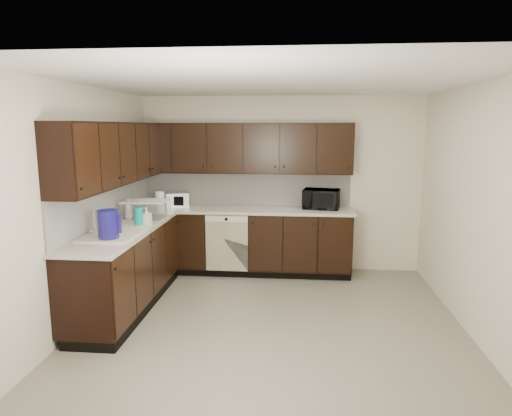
{
  "coord_description": "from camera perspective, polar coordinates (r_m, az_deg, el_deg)",
  "views": [
    {
      "loc": [
        0.26,
        -4.57,
        2.07
      ],
      "look_at": [
        -0.22,
        0.6,
        1.14
      ],
      "focal_mm": 32.0,
      "sensor_mm": 36.0,
      "label": 1
    }
  ],
  "objects": [
    {
      "name": "backsplash",
      "position": [
        6.13,
        -8.67,
        1.68
      ],
      "size": [
        3.0,
        2.8,
        0.48
      ],
      "color": "silver",
      "rests_on": "countertop"
    },
    {
      "name": "ceiling",
      "position": [
        4.59,
        2.15,
        15.51
      ],
      "size": [
        4.0,
        4.0,
        0.0
      ],
      "primitive_type": "plane",
      "rotation": [
        3.14,
        0.0,
        0.0
      ],
      "color": "white",
      "rests_on": "wall_back"
    },
    {
      "name": "wall_right",
      "position": [
        4.95,
        25.81,
        -0.41
      ],
      "size": [
        0.02,
        4.0,
        2.5
      ],
      "primitive_type": "cube",
      "color": "beige",
      "rests_on": "floor"
    },
    {
      "name": "floor",
      "position": [
        5.02,
        1.96,
        -14.21
      ],
      "size": [
        4.0,
        4.0,
        0.0
      ],
      "primitive_type": "plane",
      "color": "gray",
      "rests_on": "ground"
    },
    {
      "name": "wall_left",
      "position": [
        5.16,
        -20.71,
        0.34
      ],
      "size": [
        0.02,
        4.0,
        2.5
      ],
      "primitive_type": "cube",
      "color": "beige",
      "rests_on": "floor"
    },
    {
      "name": "soap_bottle_b",
      "position": [
        5.85,
        -15.61,
        -0.1
      ],
      "size": [
        0.12,
        0.12,
        0.25
      ],
      "primitive_type": "imported",
      "rotation": [
        0.0,
        0.0,
        -0.31
      ],
      "color": "gray",
      "rests_on": "countertop"
    },
    {
      "name": "upper_cabinets",
      "position": [
        5.94,
        -8.0,
        7.15
      ],
      "size": [
        3.0,
        2.8,
        0.7
      ],
      "color": "black",
      "rests_on": "wall_back"
    },
    {
      "name": "sink",
      "position": [
        5.09,
        -17.28,
        -3.83
      ],
      "size": [
        0.54,
        0.82,
        0.42
      ],
      "color": "beige",
      "rests_on": "countertop"
    },
    {
      "name": "lower_cabinets",
      "position": [
        6.05,
        -7.0,
        -5.83
      ],
      "size": [
        3.0,
        2.8,
        0.9
      ],
      "color": "black",
      "rests_on": "floor"
    },
    {
      "name": "wall_back",
      "position": [
        6.62,
        3.05,
        3.02
      ],
      "size": [
        4.0,
        0.02,
        2.5
      ],
      "primitive_type": "cube",
      "color": "beige",
      "rests_on": "floor"
    },
    {
      "name": "soap_bottle_a",
      "position": [
        5.41,
        -13.53,
        -1.05
      ],
      "size": [
        0.1,
        0.1,
        0.21
      ],
      "primitive_type": "imported",
      "rotation": [
        0.0,
        0.0,
        -0.05
      ],
      "color": "gray",
      "rests_on": "countertop"
    },
    {
      "name": "toaster_oven",
      "position": [
        6.62,
        -9.85,
        1.05
      ],
      "size": [
        0.38,
        0.33,
        0.2
      ],
      "primitive_type": "cube",
      "rotation": [
        0.0,
        0.0,
        0.34
      ],
      "color": "silver",
      "rests_on": "countertop"
    },
    {
      "name": "microwave",
      "position": [
        6.41,
        8.14,
        1.12
      ],
      "size": [
        0.54,
        0.42,
        0.27
      ],
      "primitive_type": "imported",
      "rotation": [
        0.0,
        0.0,
        -0.18
      ],
      "color": "black",
      "rests_on": "countertop"
    },
    {
      "name": "teal_tumbler",
      "position": [
        5.38,
        -14.46,
        -1.08
      ],
      "size": [
        0.11,
        0.11,
        0.23
      ],
      "primitive_type": "cylinder",
      "rotation": [
        0.0,
        0.0,
        -0.1
      ],
      "color": "#0C8B86",
      "rests_on": "countertop"
    },
    {
      "name": "countertop",
      "position": [
        5.93,
        -7.13,
        -1.13
      ],
      "size": [
        3.03,
        2.83,
        0.04
      ],
      "color": "#BCB2A4",
      "rests_on": "lower_cabinets"
    },
    {
      "name": "wall_front",
      "position": [
        2.71,
        -0.43,
        -7.5
      ],
      "size": [
        4.0,
        0.02,
        2.5
      ],
      "primitive_type": "cube",
      "color": "beige",
      "rests_on": "floor"
    },
    {
      "name": "blue_pitcher",
      "position": [
        4.81,
        -17.99,
        -2.05
      ],
      "size": [
        0.27,
        0.27,
        0.31
      ],
      "primitive_type": "cylinder",
      "rotation": [
        0.0,
        0.0,
        -0.42
      ],
      "color": "navy",
      "rests_on": "countertop"
    },
    {
      "name": "paper_towel_roll",
      "position": [
        6.28,
        -11.91,
        0.8
      ],
      "size": [
        0.13,
        0.13,
        0.27
      ],
      "primitive_type": "cylinder",
      "rotation": [
        0.0,
        0.0,
        0.1
      ],
      "color": "white",
      "rests_on": "countertop"
    },
    {
      "name": "dishwasher",
      "position": [
        6.24,
        -3.68,
        -4.01
      ],
      "size": [
        0.58,
        0.04,
        0.78
      ],
      "color": "beige",
      "rests_on": "lower_cabinets"
    },
    {
      "name": "storage_bin",
      "position": [
        5.94,
        -13.64,
        -0.11
      ],
      "size": [
        0.58,
        0.46,
        0.2
      ],
      "primitive_type": "cube",
      "rotation": [
        0.0,
        0.0,
        -0.15
      ],
      "color": "silver",
      "rests_on": "countertop"
    }
  ]
}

